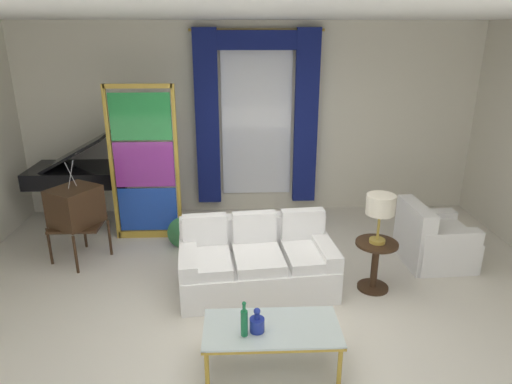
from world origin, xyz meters
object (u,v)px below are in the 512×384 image
at_px(bottle_crystal_tall, 257,323).
at_px(peacock_figurine, 182,235).
at_px(round_side_table, 375,261).
at_px(table_lamp_brass, 380,207).
at_px(armchair_white, 432,242).
at_px(couch_white_long, 256,262).
at_px(grand_piano, 83,171).
at_px(bottle_blue_decanter, 244,322).
at_px(coffee_table, 272,330).
at_px(stained_glass_divider, 145,168).
at_px(vintage_tv, 75,208).

xyz_separation_m(bottle_crystal_tall, peacock_figurine, (-0.92, 2.40, -0.27)).
xyz_separation_m(round_side_table, table_lamp_brass, (0.00, 0.00, 0.67)).
bearing_deg(armchair_white, couch_white_long, -167.86).
height_order(bottle_crystal_tall, grand_piano, grand_piano).
height_order(bottle_blue_decanter, bottle_crystal_tall, bottle_blue_decanter).
bearing_deg(bottle_crystal_tall, round_side_table, 42.61).
bearing_deg(coffee_table, round_side_table, 44.25).
relative_size(armchair_white, peacock_figurine, 1.43).
distance_m(round_side_table, grand_piano, 4.58).
bearing_deg(armchair_white, grand_piano, 161.29).
bearing_deg(table_lamp_brass, couch_white_long, 174.78).
distance_m(couch_white_long, bottle_blue_decanter, 1.51).
distance_m(couch_white_long, table_lamp_brass, 1.55).
bearing_deg(grand_piano, couch_white_long, -39.54).
bearing_deg(grand_piano, bottle_blue_decanter, -56.15).
height_order(couch_white_long, bottle_crystal_tall, couch_white_long).
xyz_separation_m(bottle_crystal_tall, table_lamp_brass, (1.42, 1.30, 0.54)).
height_order(couch_white_long, table_lamp_brass, table_lamp_brass).
xyz_separation_m(coffee_table, round_side_table, (1.28, 1.25, -0.02)).
height_order(armchair_white, table_lamp_brass, table_lamp_brass).
bearing_deg(grand_piano, coffee_table, -52.78).
distance_m(armchair_white, stained_glass_divider, 3.96).
relative_size(bottle_blue_decanter, armchair_white, 0.39).
xyz_separation_m(couch_white_long, vintage_tv, (-2.27, 0.75, 0.42)).
bearing_deg(bottle_crystal_tall, bottle_blue_decanter, -153.95).
height_order(couch_white_long, peacock_figurine, couch_white_long).
xyz_separation_m(peacock_figurine, table_lamp_brass, (2.33, -1.10, 0.81)).
distance_m(coffee_table, round_side_table, 1.79).
distance_m(peacock_figurine, grand_piano, 2.08).
xyz_separation_m(armchair_white, round_side_table, (-0.92, -0.62, 0.07)).
bearing_deg(stained_glass_divider, round_side_table, -28.12).
height_order(stained_glass_divider, table_lamp_brass, stained_glass_divider).
bearing_deg(bottle_blue_decanter, grand_piano, 123.85).
relative_size(vintage_tv, armchair_white, 1.57).
bearing_deg(round_side_table, grand_piano, 150.18).
bearing_deg(armchair_white, round_side_table, -146.27).
height_order(peacock_figurine, table_lamp_brass, table_lamp_brass).
xyz_separation_m(bottle_blue_decanter, armchair_white, (2.45, 1.97, -0.26)).
bearing_deg(coffee_table, bottle_blue_decanter, -156.46).
relative_size(bottle_crystal_tall, vintage_tv, 0.17).
relative_size(couch_white_long, vintage_tv, 1.37).
bearing_deg(bottle_crystal_tall, stained_glass_divider, 116.98).
bearing_deg(vintage_tv, grand_piano, 103.03).
distance_m(vintage_tv, peacock_figurine, 1.41).
bearing_deg(peacock_figurine, round_side_table, -25.21).
bearing_deg(stained_glass_divider, peacock_figurine, -39.35).
distance_m(bottle_crystal_tall, stained_glass_divider, 3.22).
distance_m(armchair_white, table_lamp_brass, 1.33).
relative_size(couch_white_long, round_side_table, 3.09).
relative_size(couch_white_long, bottle_crystal_tall, 8.07).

